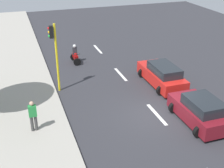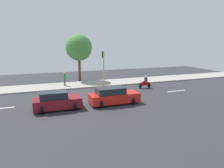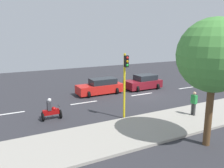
# 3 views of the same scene
# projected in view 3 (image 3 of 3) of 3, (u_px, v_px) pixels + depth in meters

# --- Properties ---
(ground_plane) EXTENTS (40.00, 60.00, 0.10)m
(ground_plane) POSITION_uv_depth(u_px,v_px,m) (142.00, 95.00, 22.26)
(ground_plane) COLOR #2D2D33
(sidewalk) EXTENTS (4.00, 60.00, 0.15)m
(sidewalk) POSITION_uv_depth(u_px,v_px,m) (199.00, 116.00, 16.19)
(sidewalk) COLOR #9E998E
(sidewalk) RESTS_ON ground
(lane_stripe_far_north) EXTENTS (0.20, 2.40, 0.01)m
(lane_stripe_far_north) POSITION_uv_depth(u_px,v_px,m) (7.00, 114.00, 16.78)
(lane_stripe_far_north) COLOR white
(lane_stripe_far_north) RESTS_ON ground
(lane_stripe_north) EXTENTS (0.20, 2.40, 0.01)m
(lane_stripe_north) POSITION_uv_depth(u_px,v_px,m) (84.00, 103.00, 19.51)
(lane_stripe_north) COLOR white
(lane_stripe_north) RESTS_ON ground
(lane_stripe_mid) EXTENTS (0.20, 2.40, 0.01)m
(lane_stripe_mid) POSITION_uv_depth(u_px,v_px,m) (142.00, 94.00, 22.25)
(lane_stripe_mid) COLOR white
(lane_stripe_mid) RESTS_ON ground
(lane_stripe_south) EXTENTS (0.20, 2.40, 0.01)m
(lane_stripe_south) POSITION_uv_depth(u_px,v_px,m) (187.00, 88.00, 24.99)
(lane_stripe_south) COLOR white
(lane_stripe_south) RESTS_ON ground
(lane_stripe_far_south) EXTENTS (0.20, 2.40, 0.01)m
(lane_stripe_far_south) POSITION_uv_depth(u_px,v_px,m) (223.00, 82.00, 27.72)
(lane_stripe_far_south) COLOR white
(lane_stripe_far_south) RESTS_ON ground
(car_maroon) EXTENTS (2.26, 3.87, 1.52)m
(car_maroon) POSITION_uv_depth(u_px,v_px,m) (143.00, 82.00, 24.35)
(car_maroon) COLOR maroon
(car_maroon) RESTS_ON ground
(car_red) EXTENTS (2.12, 4.47, 1.52)m
(car_red) POSITION_uv_depth(u_px,v_px,m) (100.00, 87.00, 22.30)
(car_red) COLOR red
(car_red) RESTS_ON ground
(motorcycle) EXTENTS (0.60, 1.30, 1.53)m
(motorcycle) POSITION_uv_depth(u_px,v_px,m) (51.00, 111.00, 15.54)
(motorcycle) COLOR black
(motorcycle) RESTS_ON ground
(pedestrian_near_signal) EXTENTS (0.40, 0.24, 1.69)m
(pedestrian_near_signal) POSITION_uv_depth(u_px,v_px,m) (194.00, 103.00, 15.95)
(pedestrian_near_signal) COLOR #3F3F3F
(pedestrian_near_signal) RESTS_ON sidewalk
(traffic_light_corner) EXTENTS (0.49, 0.24, 4.50)m
(traffic_light_corner) POSITION_uv_depth(u_px,v_px,m) (125.00, 77.00, 15.22)
(traffic_light_corner) COLOR yellow
(traffic_light_corner) RESTS_ON ground
(street_tree_south) EXTENTS (3.66, 3.66, 6.56)m
(street_tree_south) POSITION_uv_depth(u_px,v_px,m) (214.00, 56.00, 11.11)
(street_tree_south) COLOR brown
(street_tree_south) RESTS_ON ground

